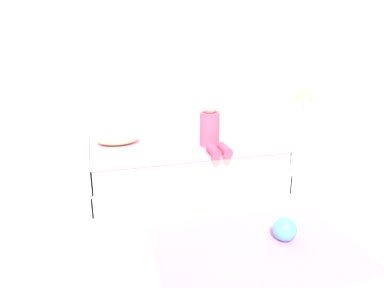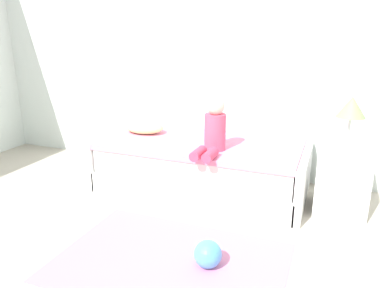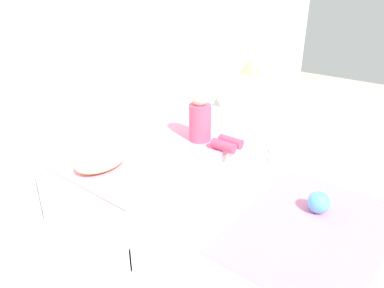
{
  "view_description": "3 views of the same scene",
  "coord_description": "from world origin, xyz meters",
  "px_view_note": "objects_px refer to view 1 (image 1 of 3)",
  "views": [
    {
      "loc": [
        -1.47,
        -1.51,
        1.65
      ],
      "look_at": [
        -0.61,
        1.75,
        0.55
      ],
      "focal_mm": 33.64,
      "sensor_mm": 36.0,
      "label": 1
    },
    {
      "loc": [
        0.6,
        -1.31,
        1.55
      ],
      "look_at": [
        -0.61,
        1.75,
        0.55
      ],
      "focal_mm": 34.11,
      "sensor_mm": 36.0,
      "label": 2
    },
    {
      "loc": [
        -2.85,
        -0.04,
        1.89
      ],
      "look_at": [
        -0.61,
        1.75,
        0.55
      ],
      "focal_mm": 34.18,
      "sensor_mm": 36.0,
      "label": 3
    }
  ],
  "objects_px": {
    "nightstand": "(299,149)",
    "toy_ball": "(285,229)",
    "table_lamp": "(304,95)",
    "child_figure": "(211,127)",
    "bed": "(186,164)",
    "pillow": "(117,138)"
  },
  "relations": [
    {
      "from": "bed",
      "to": "pillow",
      "type": "relative_size",
      "value": 4.8
    },
    {
      "from": "bed",
      "to": "pillow",
      "type": "xyz_separation_m",
      "value": [
        -0.7,
        0.1,
        0.32
      ]
    },
    {
      "from": "table_lamp",
      "to": "toy_ball",
      "type": "xyz_separation_m",
      "value": [
        -0.84,
        -1.24,
        -0.84
      ]
    },
    {
      "from": "bed",
      "to": "toy_ball",
      "type": "xyz_separation_m",
      "value": [
        0.51,
        -1.25,
        -0.15
      ]
    },
    {
      "from": "bed",
      "to": "toy_ball",
      "type": "bearing_deg",
      "value": -67.77
    },
    {
      "from": "nightstand",
      "to": "table_lamp",
      "type": "relative_size",
      "value": 1.33
    },
    {
      "from": "nightstand",
      "to": "child_figure",
      "type": "xyz_separation_m",
      "value": [
        -1.15,
        -0.22,
        0.4
      ]
    },
    {
      "from": "nightstand",
      "to": "pillow",
      "type": "distance_m",
      "value": 2.07
    },
    {
      "from": "child_figure",
      "to": "nightstand",
      "type": "bearing_deg",
      "value": 10.64
    },
    {
      "from": "table_lamp",
      "to": "bed",
      "type": "bearing_deg",
      "value": 179.45
    },
    {
      "from": "bed",
      "to": "child_figure",
      "type": "bearing_deg",
      "value": -48.29
    },
    {
      "from": "nightstand",
      "to": "toy_ball",
      "type": "distance_m",
      "value": 1.51
    },
    {
      "from": "table_lamp",
      "to": "child_figure",
      "type": "bearing_deg",
      "value": -169.36
    },
    {
      "from": "pillow",
      "to": "toy_ball",
      "type": "xyz_separation_m",
      "value": [
        1.21,
        -1.35,
        -0.47
      ]
    },
    {
      "from": "bed",
      "to": "pillow",
      "type": "distance_m",
      "value": 0.78
    },
    {
      "from": "table_lamp",
      "to": "pillow",
      "type": "bearing_deg",
      "value": 176.85
    },
    {
      "from": "nightstand",
      "to": "toy_ball",
      "type": "relative_size",
      "value": 3.05
    },
    {
      "from": "toy_ball",
      "to": "table_lamp",
      "type": "bearing_deg",
      "value": 55.82
    },
    {
      "from": "child_figure",
      "to": "toy_ball",
      "type": "bearing_deg",
      "value": -73.27
    },
    {
      "from": "bed",
      "to": "nightstand",
      "type": "height_order",
      "value": "nightstand"
    },
    {
      "from": "toy_ball",
      "to": "child_figure",
      "type": "bearing_deg",
      "value": 106.73
    },
    {
      "from": "child_figure",
      "to": "pillow",
      "type": "distance_m",
      "value": 0.98
    }
  ]
}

